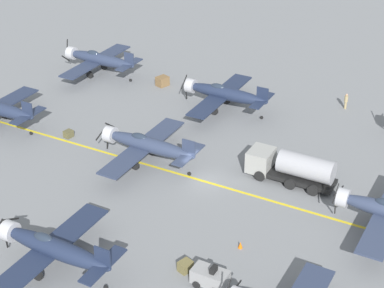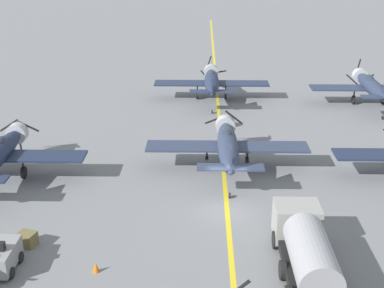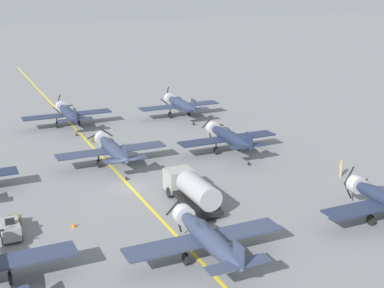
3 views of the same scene
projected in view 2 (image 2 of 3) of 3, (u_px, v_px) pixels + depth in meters
name	position (u px, v px, depth m)	size (l,w,h in m)	color
ground_plane	(227.00, 207.00, 34.40)	(400.00, 400.00, 0.00)	slate
taxiway_stripe	(227.00, 207.00, 34.40)	(0.30, 160.00, 0.01)	yellow
airplane_far_right	(371.00, 86.00, 54.02)	(12.00, 9.98, 3.78)	#2A344D
airplane_far_center	(212.00, 81.00, 55.72)	(12.00, 9.98, 3.73)	#242E47
airplane_mid_center	(228.00, 145.00, 39.04)	(12.00, 9.98, 3.65)	#2F3952
fuel_tanker	(306.00, 249.00, 27.08)	(2.68, 8.00, 2.98)	black
tow_tractor	(2.00, 257.00, 27.67)	(1.57, 2.60, 1.79)	gray
supply_crate_by_tanker	(27.00, 239.00, 29.97)	(0.97, 0.81, 0.81)	brown
supply_crate_outboard	(229.00, 122.00, 48.66)	(0.86, 0.72, 0.72)	brown
traffic_cone	(96.00, 267.00, 27.67)	(0.36, 0.36, 0.55)	orange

